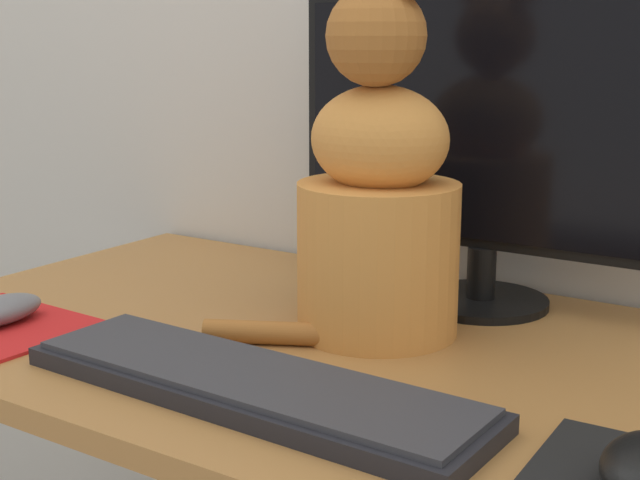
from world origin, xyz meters
The scene contains 4 objects.
desk centered at (0.00, 0.00, 0.60)m, with size 1.20×0.62×0.71m.
monitor centered at (0.02, 0.21, 0.92)m, with size 0.51×0.17×0.38m.
keyboard centered at (-0.04, -0.18, 0.72)m, with size 0.48×0.15×0.02m.
cat centered at (-0.04, 0.05, 0.86)m, with size 0.25×0.25×0.42m.
Camera 1 is at (0.44, -0.80, 1.04)m, focal length 50.00 mm.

